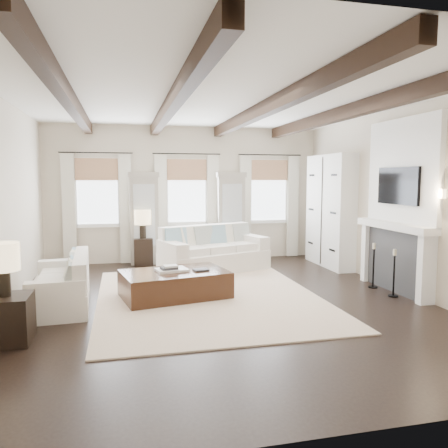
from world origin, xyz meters
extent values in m
plane|color=black|center=(0.00, 0.00, 0.00)|extent=(7.50, 7.50, 0.00)
cube|color=beige|center=(0.00, 3.75, 1.60)|extent=(6.50, 0.04, 3.20)
cube|color=beige|center=(0.00, -3.75, 1.60)|extent=(6.50, 0.04, 3.20)
cube|color=beige|center=(3.25, 0.00, 1.60)|extent=(0.04, 7.50, 3.20)
cube|color=white|center=(0.00, 0.00, 3.20)|extent=(6.50, 7.50, 0.04)
cube|color=black|center=(-2.20, 0.00, 3.08)|extent=(0.16, 7.40, 0.22)
cube|color=black|center=(-0.75, 0.00, 3.08)|extent=(0.16, 7.40, 0.22)
cube|color=black|center=(0.75, 0.00, 3.08)|extent=(0.16, 7.40, 0.22)
cube|color=black|center=(2.20, 0.00, 3.08)|extent=(0.16, 7.40, 0.22)
cube|color=white|center=(-2.05, 3.72, 1.65)|extent=(0.90, 0.03, 1.45)
cube|color=#A27251|center=(-2.05, 3.66, 2.18)|extent=(0.94, 0.04, 0.50)
cube|color=beige|center=(-2.67, 3.62, 1.27)|extent=(0.28, 0.08, 2.50)
cube|color=beige|center=(-1.43, 3.62, 1.27)|extent=(0.28, 0.08, 2.50)
cylinder|color=black|center=(-2.05, 3.61, 2.55)|extent=(1.60, 0.02, 0.02)
cube|color=white|center=(0.00, 3.72, 1.65)|extent=(0.90, 0.03, 1.45)
cube|color=#A27251|center=(0.00, 3.66, 2.18)|extent=(0.94, 0.04, 0.50)
cube|color=beige|center=(-0.62, 3.62, 1.27)|extent=(0.28, 0.08, 2.50)
cube|color=beige|center=(0.62, 3.62, 1.27)|extent=(0.28, 0.08, 2.50)
cylinder|color=black|center=(0.00, 3.61, 2.55)|extent=(1.60, 0.02, 0.02)
cube|color=white|center=(2.05, 3.72, 1.65)|extent=(0.90, 0.03, 1.45)
cube|color=#A27251|center=(2.05, 3.66, 2.18)|extent=(0.94, 0.04, 0.50)
cube|color=beige|center=(1.43, 3.62, 1.27)|extent=(0.28, 0.08, 2.50)
cube|color=beige|center=(2.67, 3.62, 1.27)|extent=(0.28, 0.08, 2.50)
cylinder|color=black|center=(2.05, 3.61, 2.55)|extent=(1.60, 0.02, 0.02)
cube|color=#9F978A|center=(-1.02, 3.53, 1.00)|extent=(0.64, 0.38, 2.00)
cube|color=#B2B7BA|center=(-1.02, 3.33, 1.15)|extent=(0.48, 0.02, 1.40)
cube|color=#9F978A|center=(-1.02, 3.53, 2.06)|extent=(0.70, 0.42, 0.12)
cube|color=#9F978A|center=(1.02, 3.53, 1.00)|extent=(0.64, 0.38, 2.00)
cube|color=#B2B7BA|center=(1.02, 3.33, 1.15)|extent=(0.48, 0.02, 1.40)
cube|color=#9F978A|center=(1.02, 3.53, 2.06)|extent=(0.70, 0.42, 0.12)
cube|color=#2B2B2E|center=(3.16, 0.00, 0.55)|extent=(0.18, 1.50, 1.10)
cube|color=black|center=(3.13, 0.00, 0.40)|extent=(0.10, 0.90, 0.70)
cube|color=white|center=(3.12, -0.82, 0.55)|extent=(0.26, 0.14, 1.10)
cube|color=white|center=(3.12, 0.82, 0.55)|extent=(0.26, 0.14, 1.10)
cube|color=white|center=(3.09, 0.00, 1.16)|extent=(0.32, 1.90, 0.12)
cube|color=white|center=(3.20, 0.00, 2.10)|extent=(0.10, 1.90, 1.80)
cube|color=black|center=(3.13, 0.00, 1.85)|extent=(0.07, 1.10, 0.64)
cylinder|color=#FFD899|center=(3.15, -1.05, 1.75)|extent=(0.10, 0.10, 0.14)
cube|color=silver|center=(3.05, 2.35, 1.25)|extent=(0.40, 1.70, 2.50)
cube|color=black|center=(2.84, 2.35, 1.25)|extent=(0.01, 0.02, 2.40)
cube|color=beige|center=(-0.14, 0.36, 0.01)|extent=(3.59, 4.51, 0.02)
cube|color=white|center=(0.39, 2.35, 0.21)|extent=(2.46, 1.70, 0.43)
cube|color=white|center=(0.26, 2.72, 0.70)|extent=(2.10, 0.92, 0.54)
cube|color=white|center=(-0.55, 2.03, 0.57)|extent=(0.58, 1.00, 0.28)
cube|color=white|center=(1.32, 2.67, 0.57)|extent=(0.58, 1.00, 0.28)
cube|color=white|center=(-0.18, 2.10, 0.50)|extent=(0.78, 0.80, 0.15)
cube|color=white|center=(0.40, 2.30, 0.50)|extent=(0.78, 0.80, 0.15)
cube|color=white|center=(0.99, 2.50, 0.50)|extent=(0.78, 0.80, 0.15)
cube|color=#739DAF|center=(-0.44, 2.29, 0.73)|extent=(0.50, 0.37, 0.47)
cube|color=silver|center=(-0.14, 2.39, 0.73)|extent=(0.50, 0.37, 0.47)
cube|color=beige|center=(0.17, 2.50, 0.73)|extent=(0.50, 0.37, 0.47)
cube|color=#739DAF|center=(0.47, 2.60, 0.73)|extent=(0.50, 0.37, 0.47)
cube|color=silver|center=(0.77, 2.71, 0.73)|extent=(0.50, 0.37, 0.47)
cube|color=beige|center=(1.08, 2.81, 0.73)|extent=(0.50, 0.37, 0.47)
cube|color=white|center=(-2.47, 0.39, 0.18)|extent=(0.95, 1.90, 0.35)
cube|color=white|center=(-2.15, 0.41, 0.57)|extent=(0.30, 1.77, 0.44)
cube|color=white|center=(-2.52, 1.20, 0.47)|extent=(0.81, 0.28, 0.23)
cube|color=white|center=(-2.43, -0.42, 0.47)|extent=(0.81, 0.28, 0.23)
cube|color=white|center=(-2.55, 0.90, 0.41)|extent=(0.56, 0.52, 0.12)
cube|color=white|center=(-2.52, 0.39, 0.41)|extent=(0.56, 0.52, 0.12)
cube|color=white|center=(-2.49, -0.12, 0.41)|extent=(0.56, 0.52, 0.12)
cube|color=#739DAF|center=(-2.34, 1.06, 0.60)|extent=(0.21, 0.38, 0.38)
cube|color=silver|center=(-2.33, 0.80, 0.60)|extent=(0.21, 0.38, 0.38)
cube|color=beige|center=(-2.31, 0.54, 0.60)|extent=(0.21, 0.38, 0.38)
cube|color=#739DAF|center=(-2.29, 0.27, 0.60)|extent=(0.21, 0.38, 0.38)
cube|color=silver|center=(-2.28, 0.01, 0.60)|extent=(0.21, 0.38, 0.38)
cube|color=beige|center=(-2.26, -0.26, 0.60)|extent=(0.21, 0.38, 0.38)
cube|color=black|center=(-0.68, 0.47, 0.22)|extent=(1.87, 1.37, 0.44)
cube|color=white|center=(-0.73, 0.50, 0.46)|extent=(0.56, 0.47, 0.04)
cube|color=#262628|center=(-0.78, 0.46, 0.50)|extent=(0.29, 0.25, 0.04)
cube|color=beige|center=(-0.76, 0.44, 0.54)|extent=(0.25, 0.21, 0.03)
cube|color=#262628|center=(-0.25, 0.41, 0.46)|extent=(0.27, 0.22, 0.03)
cube|color=black|center=(-2.90, -1.07, 0.29)|extent=(0.57, 0.57, 0.57)
cylinder|color=black|center=(-2.90, -1.07, 0.73)|extent=(0.15, 0.15, 0.31)
cylinder|color=#F9D89E|center=(-2.90, -1.07, 1.05)|extent=(0.38, 0.38, 0.33)
cube|color=black|center=(-1.06, 3.33, 0.31)|extent=(0.42, 0.42, 0.63)
cylinder|color=black|center=(-1.06, 3.33, 0.78)|extent=(0.15, 0.15, 0.31)
cylinder|color=#F9D89E|center=(-1.06, 3.33, 1.10)|extent=(0.38, 0.38, 0.33)
cylinder|color=black|center=(2.90, -0.31, 0.01)|extent=(0.16, 0.16, 0.02)
cylinder|color=black|center=(2.90, -0.31, 0.36)|extent=(0.03, 0.03, 0.71)
cylinder|color=beige|center=(2.90, -0.31, 0.75)|extent=(0.06, 0.06, 0.10)
cylinder|color=black|center=(2.90, 0.31, 0.01)|extent=(0.17, 0.17, 0.02)
cylinder|color=black|center=(2.90, 0.31, 0.36)|extent=(0.03, 0.03, 0.72)
cylinder|color=beige|center=(2.90, 0.31, 0.77)|extent=(0.06, 0.06, 0.10)
camera|label=1|loc=(-1.50, -6.64, 1.98)|focal=35.00mm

